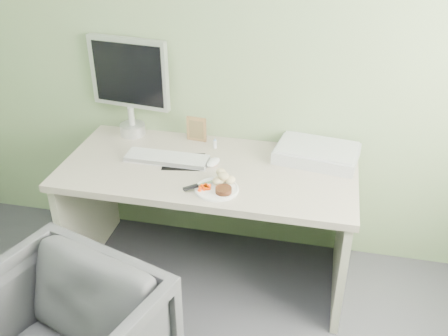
% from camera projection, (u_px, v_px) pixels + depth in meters
% --- Properties ---
extents(wall_back, '(3.50, 0.00, 3.50)m').
position_uv_depth(wall_back, '(223.00, 35.00, 2.72)').
color(wall_back, gray).
rests_on(wall_back, floor).
extents(desk, '(1.60, 0.75, 0.73)m').
position_uv_depth(desk, '(209.00, 195.00, 2.81)').
color(desk, '#ABA08F').
rests_on(desk, floor).
extents(plate, '(0.22, 0.22, 0.01)m').
position_uv_depth(plate, '(217.00, 189.00, 2.51)').
color(plate, white).
rests_on(plate, desk).
extents(steak, '(0.09, 0.09, 0.03)m').
position_uv_depth(steak, '(224.00, 190.00, 2.47)').
color(steak, black).
rests_on(steak, plate).
extents(potato_pile, '(0.11, 0.08, 0.06)m').
position_uv_depth(potato_pile, '(223.00, 178.00, 2.54)').
color(potato_pile, tan).
rests_on(potato_pile, plate).
extents(carrot_heap, '(0.06, 0.06, 0.03)m').
position_uv_depth(carrot_heap, '(204.00, 187.00, 2.49)').
color(carrot_heap, '#FF4205').
rests_on(carrot_heap, plate).
extents(steak_knife, '(0.17, 0.15, 0.01)m').
position_uv_depth(steak_knife, '(197.00, 186.00, 2.50)').
color(steak_knife, silver).
rests_on(steak_knife, plate).
extents(mousepad, '(0.25, 0.23, 0.00)m').
position_uv_depth(mousepad, '(184.00, 162.00, 2.76)').
color(mousepad, black).
rests_on(mousepad, desk).
extents(keyboard, '(0.46, 0.14, 0.02)m').
position_uv_depth(keyboard, '(167.00, 158.00, 2.77)').
color(keyboard, white).
rests_on(keyboard, desk).
extents(computer_mouse, '(0.08, 0.11, 0.04)m').
position_uv_depth(computer_mouse, '(213.00, 162.00, 2.72)').
color(computer_mouse, white).
rests_on(computer_mouse, desk).
extents(photo_frame, '(0.12, 0.03, 0.15)m').
position_uv_depth(photo_frame, '(196.00, 129.00, 2.95)').
color(photo_frame, '#9F7E4A').
rests_on(photo_frame, desk).
extents(eyedrop_bottle, '(0.02, 0.02, 0.06)m').
position_uv_depth(eyedrop_bottle, '(215.00, 143.00, 2.89)').
color(eyedrop_bottle, white).
rests_on(eyedrop_bottle, desk).
extents(scanner, '(0.48, 0.36, 0.07)m').
position_uv_depth(scanner, '(317.00, 154.00, 2.77)').
color(scanner, silver).
rests_on(scanner, desk).
extents(monitor, '(0.49, 0.16, 0.59)m').
position_uv_depth(monitor, '(129.00, 81.00, 2.92)').
color(monitor, silver).
rests_on(monitor, desk).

